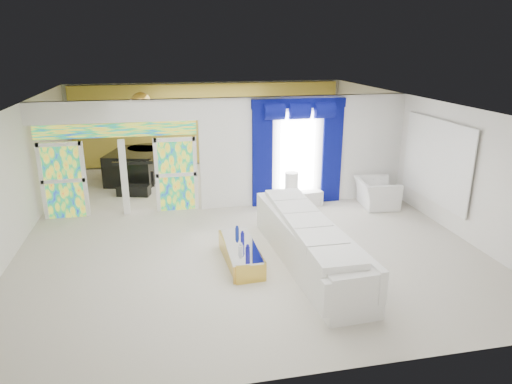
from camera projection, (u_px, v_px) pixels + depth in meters
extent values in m
plane|color=#B7AF9E|center=(235.00, 219.00, 11.88)|extent=(12.00, 12.00, 0.00)
cube|color=white|center=(305.00, 150.00, 12.76)|extent=(5.70, 0.18, 3.00)
cube|color=white|center=(115.00, 111.00, 11.42)|extent=(4.30, 0.18, 0.55)
cube|color=#994C3F|center=(63.00, 181.00, 11.68)|extent=(0.95, 0.04, 2.00)
cube|color=#994C3F|center=(176.00, 175.00, 12.23)|extent=(0.95, 0.04, 2.00)
cube|color=#994C3F|center=(117.00, 130.00, 11.57)|extent=(4.00, 0.05, 0.35)
cube|color=white|center=(297.00, 153.00, 12.63)|extent=(1.00, 0.02, 2.30)
cube|color=#03094A|center=(262.00, 157.00, 12.43)|extent=(0.55, 0.10, 2.80)
cube|color=#03094A|center=(332.00, 154.00, 12.81)|extent=(0.55, 0.10, 2.80)
cube|color=#03094A|center=(299.00, 103.00, 12.18)|extent=(2.60, 0.12, 0.25)
cube|color=white|center=(436.00, 161.00, 11.41)|extent=(0.04, 2.70, 1.90)
cube|color=#AEA029|center=(209.00, 124.00, 16.91)|extent=(9.70, 0.12, 2.90)
cube|color=white|center=(308.00, 244.00, 9.36)|extent=(1.22, 4.55, 0.86)
cube|color=gold|center=(241.00, 254.00, 9.46)|extent=(0.70, 1.82, 0.40)
cube|color=white|center=(301.00, 199.00, 12.81)|extent=(1.22, 0.52, 0.39)
cylinder|color=white|center=(292.00, 183.00, 12.60)|extent=(0.36, 0.36, 0.58)
imported|color=white|center=(377.00, 193.00, 12.70)|extent=(1.12, 1.26, 0.76)
cube|color=black|center=(135.00, 166.00, 15.04)|extent=(1.96, 2.28, 0.99)
cube|color=black|center=(134.00, 190.00, 13.65)|extent=(1.02, 0.62, 0.32)
cube|color=tan|center=(59.00, 189.00, 13.14)|extent=(0.54, 0.50, 0.72)
sphere|color=gold|center=(141.00, 102.00, 13.78)|extent=(0.60, 0.60, 0.60)
cylinder|color=silver|center=(241.00, 249.00, 9.09)|extent=(0.10, 0.10, 0.13)
cylinder|color=#161594|center=(248.00, 252.00, 8.85)|extent=(0.09, 0.09, 0.21)
cylinder|color=#151794|center=(243.00, 239.00, 9.38)|extent=(0.08, 0.08, 0.26)
cylinder|color=navy|center=(237.00, 231.00, 9.87)|extent=(0.08, 0.08, 0.17)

